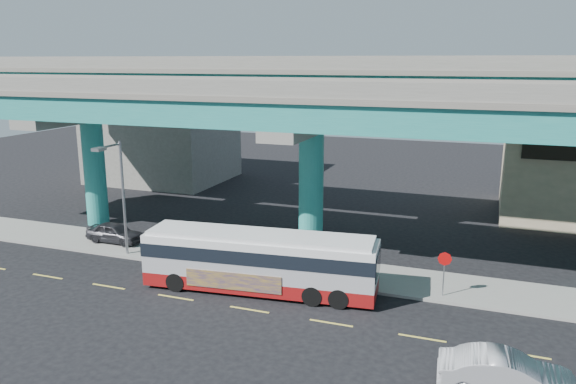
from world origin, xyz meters
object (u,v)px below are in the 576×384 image
(parked_car, at_px, (115,233))
(stop_sign, at_px, (444,265))
(sedan, at_px, (507,376))
(street_lamp, at_px, (117,182))
(transit_bus, at_px, (260,260))

(parked_car, relative_size, stop_sign, 1.65)
(sedan, distance_m, parked_car, 24.93)
(parked_car, height_order, street_lamp, street_lamp)
(stop_sign, bearing_deg, parked_car, -166.72)
(transit_bus, xyz_separation_m, stop_sign, (8.81, 2.22, 0.08))
(transit_bus, height_order, stop_sign, transit_bus)
(transit_bus, relative_size, parked_car, 3.24)
(transit_bus, distance_m, parked_car, 12.13)
(sedan, distance_m, stop_sign, 8.27)
(sedan, relative_size, parked_car, 1.29)
(street_lamp, bearing_deg, stop_sign, 2.22)
(transit_bus, xyz_separation_m, street_lamp, (-9.53, 1.50, 2.97))
(sedan, xyz_separation_m, street_lamp, (-21.19, 6.99, 3.87))
(parked_car, xyz_separation_m, stop_sign, (20.37, -1.36, 0.97))
(parked_car, xyz_separation_m, street_lamp, (2.03, -2.07, 3.86))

